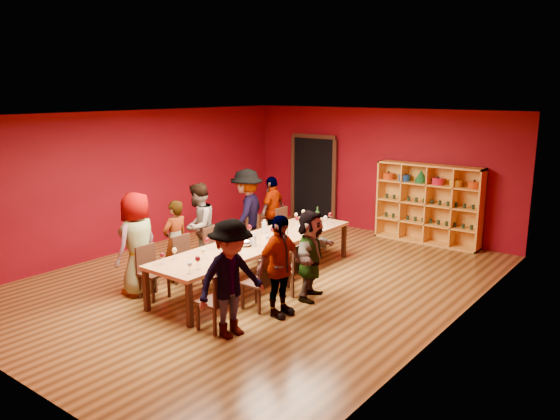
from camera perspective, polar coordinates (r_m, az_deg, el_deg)
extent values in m
cube|color=#563616|center=(10.11, -2.20, -7.39)|extent=(7.10, 9.10, 0.02)
cube|color=#61040E|center=(13.42, 10.21, 4.04)|extent=(7.10, 0.02, 3.00)
cube|color=#61040E|center=(6.98, -26.86, -4.90)|extent=(7.10, 0.02, 3.00)
cube|color=#61040E|center=(12.22, -15.02, 2.99)|extent=(0.02, 9.10, 3.00)
cube|color=#61040E|center=(7.97, 17.48, -2.08)|extent=(0.02, 9.10, 3.00)
cube|color=silver|center=(9.52, -2.36, 9.97)|extent=(7.10, 9.10, 0.02)
cube|color=#BE814F|center=(9.88, -2.24, -3.41)|extent=(1.10, 4.50, 0.06)
cube|color=black|center=(8.90, -13.79, -8.14)|extent=(0.08, 0.08, 0.69)
cube|color=black|center=(11.93, 2.66, -2.49)|extent=(0.08, 0.08, 0.69)
cube|color=black|center=(8.20, -9.44, -9.76)|extent=(0.08, 0.08, 0.69)
cube|color=black|center=(11.42, 6.69, -3.25)|extent=(0.08, 0.08, 0.69)
cube|color=black|center=(14.33, 3.63, 3.12)|extent=(1.20, 0.14, 2.20)
cube|color=black|center=(14.13, 3.53, 7.69)|extent=(1.32, 0.06, 0.10)
cube|color=black|center=(14.65, 1.36, 3.34)|extent=(0.10, 0.06, 2.20)
cube|color=black|center=(13.93, 5.68, 2.81)|extent=(0.10, 0.06, 2.20)
cube|color=gold|center=(13.22, 10.49, 1.26)|extent=(0.04, 0.40, 1.80)
cube|color=gold|center=(12.35, 20.24, -0.10)|extent=(0.04, 0.40, 1.80)
cube|color=gold|center=(12.59, 15.43, 4.53)|extent=(2.40, 0.40, 0.04)
cube|color=gold|center=(12.94, 14.98, -3.21)|extent=(2.40, 0.40, 0.04)
cube|color=gold|center=(12.91, 15.53, 0.74)|extent=(2.40, 0.02, 1.80)
cube|color=gold|center=(12.83, 15.08, -1.36)|extent=(2.36, 0.38, 0.03)
cube|color=gold|center=(12.74, 15.20, 0.61)|extent=(2.36, 0.38, 0.03)
cube|color=gold|center=(12.66, 15.31, 2.60)|extent=(2.36, 0.38, 0.03)
cube|color=gold|center=(12.97, 12.76, 0.95)|extent=(0.03, 0.38, 1.76)
cube|color=gold|center=(12.74, 15.20, 0.61)|extent=(0.03, 0.38, 1.76)
cube|color=gold|center=(12.53, 17.72, 0.25)|extent=(0.03, 0.38, 1.76)
cylinder|color=#C83E0B|center=(13.05, 11.28, 3.49)|extent=(0.26, 0.26, 0.15)
sphere|color=black|center=(13.03, 11.30, 3.90)|extent=(0.05, 0.05, 0.05)
cylinder|color=#16449C|center=(12.88, 12.87, 3.30)|extent=(0.26, 0.26, 0.15)
sphere|color=black|center=(12.86, 12.89, 3.72)|extent=(0.05, 0.05, 0.05)
cylinder|color=#165A2A|center=(12.72, 14.50, 2.95)|extent=(0.26, 0.26, 0.08)
cone|color=#165A2A|center=(12.70, 14.53, 3.62)|extent=(0.24, 0.24, 0.22)
cylinder|color=red|center=(12.57, 16.18, 2.90)|extent=(0.26, 0.26, 0.15)
sphere|color=black|center=(12.55, 16.20, 3.33)|extent=(0.05, 0.05, 0.05)
cylinder|color=gold|center=(12.43, 17.89, 2.69)|extent=(0.26, 0.26, 0.15)
sphere|color=black|center=(12.42, 17.92, 3.12)|extent=(0.05, 0.05, 0.05)
cylinder|color=#C83E0B|center=(12.30, 19.63, 2.47)|extent=(0.26, 0.26, 0.15)
sphere|color=black|center=(12.29, 19.67, 2.91)|extent=(0.05, 0.05, 0.05)
cylinder|color=black|center=(13.23, 11.04, -0.46)|extent=(0.07, 0.07, 0.10)
cylinder|color=black|center=(13.15, 11.75, -0.57)|extent=(0.07, 0.07, 0.10)
cylinder|color=black|center=(13.07, 12.48, -0.68)|extent=(0.07, 0.07, 0.10)
cylinder|color=black|center=(13.00, 13.22, -0.79)|extent=(0.07, 0.07, 0.10)
cylinder|color=black|center=(12.93, 13.96, -0.90)|extent=(0.07, 0.07, 0.10)
cylinder|color=black|center=(12.86, 14.71, -1.02)|extent=(0.07, 0.07, 0.10)
cylinder|color=black|center=(12.79, 15.47, -1.13)|extent=(0.07, 0.07, 0.10)
cylinder|color=black|center=(12.72, 16.24, -1.25)|extent=(0.07, 0.07, 0.10)
cylinder|color=black|center=(12.66, 17.02, -1.37)|extent=(0.07, 0.07, 0.10)
cylinder|color=black|center=(12.60, 17.80, -1.48)|extent=(0.07, 0.07, 0.10)
cylinder|color=black|center=(12.54, 18.59, -1.60)|extent=(0.07, 0.07, 0.10)
cylinder|color=black|center=(12.48, 19.39, -1.72)|extent=(0.07, 0.07, 0.10)
cylinder|color=black|center=(13.14, 11.12, 1.45)|extent=(0.07, 0.07, 0.10)
cylinder|color=black|center=(13.06, 11.84, 1.35)|extent=(0.07, 0.07, 0.10)
cylinder|color=black|center=(12.98, 12.57, 1.25)|extent=(0.07, 0.07, 0.10)
cylinder|color=black|center=(12.90, 13.31, 1.15)|extent=(0.07, 0.07, 0.10)
cylinder|color=black|center=(12.83, 14.06, 1.05)|extent=(0.07, 0.07, 0.10)
cylinder|color=black|center=(12.76, 14.82, 0.95)|extent=(0.07, 0.07, 0.10)
cylinder|color=black|center=(12.69, 15.59, 0.84)|extent=(0.07, 0.07, 0.10)
cylinder|color=black|center=(12.63, 16.36, 0.74)|extent=(0.07, 0.07, 0.10)
cylinder|color=black|center=(12.56, 17.15, 0.63)|extent=(0.07, 0.07, 0.10)
cylinder|color=black|center=(12.50, 17.94, 0.52)|extent=(0.07, 0.07, 0.10)
cylinder|color=black|center=(12.44, 18.73, 0.41)|extent=(0.07, 0.07, 0.10)
cylinder|color=black|center=(12.39, 19.54, 0.30)|extent=(0.07, 0.07, 0.10)
cube|color=black|center=(9.38, -13.06, -6.48)|extent=(0.42, 0.42, 0.04)
cube|color=black|center=(9.44, -13.87, -4.85)|extent=(0.04, 0.40, 0.44)
cube|color=black|center=(9.48, -14.46, -7.79)|extent=(0.04, 0.04, 0.41)
cube|color=black|center=(9.23, -13.14, -8.29)|extent=(0.04, 0.04, 0.41)
cube|color=black|center=(9.67, -12.86, -7.28)|extent=(0.04, 0.04, 0.41)
cube|color=black|center=(9.43, -11.53, -7.75)|extent=(0.04, 0.04, 0.41)
imported|color=#161C3C|center=(9.54, -14.69, -3.40)|extent=(0.61, 0.93, 1.76)
cube|color=black|center=(9.87, -9.48, -5.36)|extent=(0.42, 0.42, 0.04)
cube|color=black|center=(9.93, -10.28, -3.82)|extent=(0.04, 0.40, 0.44)
cube|color=black|center=(9.95, -10.83, -6.63)|extent=(0.04, 0.04, 0.41)
cube|color=black|center=(9.71, -9.48, -7.06)|extent=(0.04, 0.04, 0.41)
cube|color=black|center=(10.17, -9.39, -6.16)|extent=(0.04, 0.04, 0.41)
cube|color=black|center=(9.93, -8.04, -6.56)|extent=(0.04, 0.04, 0.41)
imported|color=#131434|center=(10.02, -10.87, -3.23)|extent=(0.41, 0.55, 1.50)
cube|color=black|center=(10.36, -6.47, -4.40)|extent=(0.42, 0.42, 0.04)
cube|color=black|center=(10.42, -7.25, -2.94)|extent=(0.04, 0.40, 0.44)
cube|color=black|center=(10.43, -7.76, -5.62)|extent=(0.04, 0.04, 0.41)
cube|color=black|center=(10.20, -6.41, -6.00)|extent=(0.04, 0.04, 0.41)
cube|color=black|center=(10.66, -6.46, -5.18)|extent=(0.04, 0.04, 0.41)
cube|color=black|center=(10.43, -5.11, -5.54)|extent=(0.04, 0.04, 0.41)
imported|color=silver|center=(10.60, -8.52, -1.73)|extent=(0.73, 0.93, 1.69)
cube|color=black|center=(11.22, -2.20, -3.01)|extent=(0.42, 0.42, 0.04)
cube|color=black|center=(11.27, -2.95, -1.68)|extent=(0.04, 0.40, 0.44)
cube|color=black|center=(11.26, -3.41, -4.16)|extent=(0.04, 0.04, 0.41)
cube|color=black|center=(11.05, -2.08, -4.47)|extent=(0.04, 0.04, 0.41)
cube|color=black|center=(11.51, -2.30, -3.78)|extent=(0.04, 0.04, 0.41)
cube|color=black|center=(11.30, -0.97, -4.07)|extent=(0.04, 0.04, 0.41)
imported|color=#587DB6|center=(11.30, -3.48, -0.34)|extent=(0.89, 1.29, 1.84)
cube|color=black|center=(11.97, 0.86, -2.01)|extent=(0.42, 0.42, 0.04)
cube|color=black|center=(12.03, 0.14, -0.76)|extent=(0.04, 0.40, 0.44)
cube|color=black|center=(12.00, -0.28, -3.08)|extent=(0.04, 0.04, 0.41)
cube|color=black|center=(11.80, 1.03, -3.35)|extent=(0.04, 0.04, 0.41)
cube|color=black|center=(12.26, 0.70, -2.75)|extent=(0.04, 0.04, 0.41)
cube|color=black|center=(12.07, 1.99, -3.00)|extent=(0.04, 0.04, 0.41)
imported|color=beige|center=(12.15, -0.79, -0.10)|extent=(0.55, 0.97, 1.56)
cube|color=black|center=(8.05, -6.89, -9.46)|extent=(0.42, 0.42, 0.04)
cube|color=black|center=(7.84, -5.93, -8.16)|extent=(0.04, 0.40, 0.44)
cube|color=black|center=(8.14, -8.57, -10.97)|extent=(0.04, 0.04, 0.41)
cube|color=black|center=(7.91, -6.82, -11.61)|extent=(0.04, 0.04, 0.41)
cube|color=black|center=(8.36, -6.86, -10.27)|extent=(0.04, 0.04, 0.41)
cube|color=black|center=(8.14, -5.12, -10.87)|extent=(0.04, 0.04, 0.41)
imported|color=#545459|center=(7.68, -5.15, -7.17)|extent=(0.64, 1.16, 1.70)
cube|color=black|center=(8.72, -2.35, -7.61)|extent=(0.42, 0.42, 0.04)
cube|color=black|center=(8.53, -1.38, -6.37)|extent=(0.04, 0.40, 0.44)
cube|color=black|center=(8.78, -3.92, -9.05)|extent=(0.04, 0.04, 0.41)
cube|color=black|center=(8.58, -2.20, -9.57)|extent=(0.04, 0.04, 0.41)
cube|color=black|center=(9.02, -2.48, -8.43)|extent=(0.04, 0.04, 0.41)
cube|color=black|center=(8.82, -0.77, -8.92)|extent=(0.04, 0.04, 0.41)
imported|color=#46464B|center=(8.34, -0.07, -5.89)|extent=(0.49, 0.96, 1.59)
cube|color=black|center=(9.37, 1.13, -6.16)|extent=(0.42, 0.42, 0.04)
cube|color=black|center=(9.19, 2.09, -4.97)|extent=(0.04, 0.40, 0.44)
cube|color=black|center=(9.42, -0.34, -7.51)|extent=(0.04, 0.04, 0.41)
cube|color=black|center=(9.22, 1.34, -7.95)|extent=(0.04, 0.04, 0.41)
cube|color=black|center=(9.67, 0.91, -6.97)|extent=(0.04, 0.04, 0.41)
cube|color=black|center=(9.48, 2.57, -7.38)|extent=(0.04, 0.04, 0.41)
imported|color=#151D3A|center=(9.05, 3.21, -4.69)|extent=(0.78, 1.46, 1.51)
cylinder|color=silver|center=(11.53, 2.45, -0.93)|extent=(0.07, 0.07, 0.01)
cylinder|color=silver|center=(11.51, 2.46, -0.63)|extent=(0.01, 0.01, 0.11)
ellipsoid|color=#D5C685|center=(11.49, 2.46, -0.18)|extent=(0.08, 0.08, 0.09)
cylinder|color=silver|center=(10.84, 0.07, -1.78)|extent=(0.06, 0.06, 0.01)
cylinder|color=silver|center=(10.83, 0.07, -1.51)|extent=(0.01, 0.01, 0.10)
ellipsoid|color=#46070E|center=(10.81, 0.07, -1.10)|extent=(0.07, 0.07, 0.08)
cylinder|color=silver|center=(9.61, -1.34, -3.66)|extent=(0.06, 0.06, 0.01)
cylinder|color=silver|center=(9.59, -1.34, -3.33)|extent=(0.01, 0.01, 0.11)
ellipsoid|color=silver|center=(9.57, -1.34, -2.83)|extent=(0.08, 0.08, 0.09)
cylinder|color=silver|center=(8.46, -8.57, -6.07)|extent=(0.07, 0.07, 0.01)
cylinder|color=silver|center=(8.44, -8.58, -5.67)|extent=(0.01, 0.01, 0.12)
ellipsoid|color=#46070E|center=(8.41, -8.60, -5.06)|extent=(0.08, 0.08, 0.10)
cylinder|color=silver|center=(9.41, -7.62, -4.11)|extent=(0.07, 0.07, 0.01)
cylinder|color=silver|center=(9.40, -7.63, -3.73)|extent=(0.01, 0.01, 0.12)
ellipsoid|color=#46070E|center=(9.37, -7.65, -3.14)|extent=(0.09, 0.09, 0.10)
cylinder|color=silver|center=(8.98, -10.94, -5.06)|extent=(0.06, 0.06, 0.01)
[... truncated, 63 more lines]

